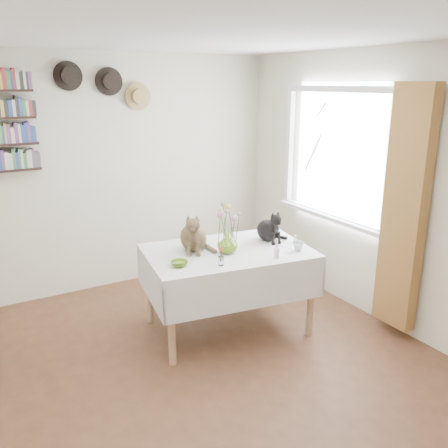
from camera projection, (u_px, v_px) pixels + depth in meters
room at (199, 230)px, 3.15m from camera, size 4.08×4.58×2.58m
window at (336, 165)px, 4.72m from camera, size 0.12×1.52×1.32m
curtain at (405, 211)px, 4.00m from camera, size 0.12×0.38×2.10m
dining_table at (228, 270)px, 4.24m from camera, size 1.56×1.13×0.77m
tabby_cat at (193, 231)px, 4.13m from camera, size 0.36×0.38×0.36m
black_cat at (268, 225)px, 4.40m from camera, size 0.22×0.27×0.31m
flower_vase at (228, 243)px, 4.09m from camera, size 0.21×0.21×0.18m
green_bowl at (179, 264)px, 3.81m from camera, size 0.16×0.16×0.04m
drinking_glass at (298, 246)px, 4.16m from camera, size 0.10×0.10×0.08m
candlestick at (277, 252)px, 3.98m from camera, size 0.05×0.05×0.17m
berry_jar at (221, 256)px, 3.81m from camera, size 0.05×0.05×0.18m
porcelain_figurine at (295, 240)px, 4.35m from camera, size 0.05×0.05×0.09m
flower_bouquet at (227, 215)px, 4.03m from camera, size 0.17×0.13×0.39m
wall_hats at (107, 85)px, 4.75m from camera, size 0.98×0.09×0.48m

